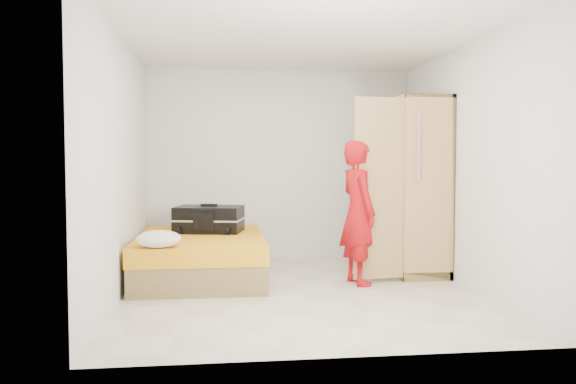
{
  "coord_description": "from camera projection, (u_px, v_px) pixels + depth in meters",
  "views": [
    {
      "loc": [
        -0.83,
        -5.71,
        1.34
      ],
      "look_at": [
        -0.06,
        0.64,
        1.0
      ],
      "focal_mm": 35.0,
      "sensor_mm": 36.0,
      "label": 1
    }
  ],
  "objects": [
    {
      "name": "room",
      "position": [
        301.0,
        166.0,
        5.76
      ],
      "size": [
        4.0,
        4.02,
        2.6
      ],
      "color": "beige",
      "rests_on": "ground"
    },
    {
      "name": "bed",
      "position": [
        201.0,
        256.0,
        6.49
      ],
      "size": [
        1.42,
        2.02,
        0.5
      ],
      "color": "olive",
      "rests_on": "ground"
    },
    {
      "name": "wardrobe",
      "position": [
        409.0,
        190.0,
        6.79
      ],
      "size": [
        1.17,
        1.26,
        2.1
      ],
      "color": "tan",
      "rests_on": "ground"
    },
    {
      "name": "person",
      "position": [
        358.0,
        212.0,
        6.16
      ],
      "size": [
        0.49,
        0.64,
        1.58
      ],
      "primitive_type": "imported",
      "rotation": [
        0.0,
        0.0,
        1.77
      ],
      "color": "red",
      "rests_on": "ground"
    },
    {
      "name": "suitcase",
      "position": [
        209.0,
        219.0,
        6.76
      ],
      "size": [
        0.89,
        0.73,
        0.34
      ],
      "rotation": [
        0.0,
        0.0,
        -0.21
      ],
      "color": "black",
      "rests_on": "bed"
    },
    {
      "name": "round_cushion",
      "position": [
        159.0,
        239.0,
        5.53
      ],
      "size": [
        0.44,
        0.44,
        0.17
      ],
      "primitive_type": "ellipsoid",
      "color": "white",
      "rests_on": "bed"
    },
    {
      "name": "pillow",
      "position": [
        195.0,
        223.0,
        7.3
      ],
      "size": [
        0.59,
        0.37,
        0.1
      ],
      "primitive_type": "cube",
      "rotation": [
        0.0,
        0.0,
        0.17
      ],
      "color": "white",
      "rests_on": "bed"
    }
  ]
}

